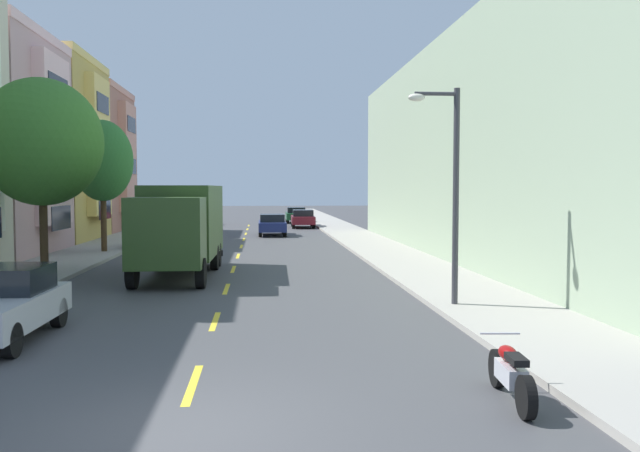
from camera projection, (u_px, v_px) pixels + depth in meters
name	position (u px, v px, depth m)	size (l,w,h in m)	color
ground_plane	(243.00, 242.00, 38.34)	(160.00, 160.00, 0.00)	#424244
sidewalk_left	(111.00, 245.00, 35.72)	(3.20, 120.00, 0.14)	#A39E93
sidewalk_right	(368.00, 243.00, 36.97)	(3.20, 120.00, 0.14)	#A39E93
lane_centerline_dashes	(240.00, 251.00, 32.87)	(0.14, 47.20, 0.01)	yellow
townhouse_fifth_terracotta	(38.00, 163.00, 46.36)	(12.77, 8.27, 10.29)	#B27560
apartment_block_opposite	(543.00, 151.00, 29.33)	(10.00, 36.00, 9.66)	#99AD8E
street_tree_second	(42.00, 142.00, 22.43)	(4.12, 4.12, 6.77)	#47331E
street_tree_third	(103.00, 161.00, 31.02)	(2.84, 2.84, 6.24)	#47331E
street_lamp	(449.00, 177.00, 16.81)	(1.35, 0.28, 5.56)	#38383D
delivery_box_truck	(181.00, 224.00, 23.59)	(2.55, 7.91, 3.24)	#2D471E
parked_pickup_red	(199.00, 215.00, 57.61)	(2.07, 5.33, 1.73)	#AD1E1E
parked_wagon_champagne	(187.00, 221.00, 47.37)	(1.84, 4.71, 1.50)	tan
parked_sedan_burgundy	(303.00, 218.00, 52.37)	(1.90, 4.54, 1.43)	maroon
parked_sedan_forest	(296.00, 215.00, 59.56)	(1.85, 4.52, 1.43)	#194C28
parked_wagon_teal	(156.00, 233.00, 34.20)	(1.85, 4.71, 1.50)	#195B60
parked_hatchback_silver	(1.00, 304.00, 13.48)	(1.80, 4.02, 1.50)	#B2B5BA
moving_navy_sedan	(272.00, 224.00, 43.68)	(1.80, 4.50, 1.43)	navy
parked_motorcycle	(511.00, 374.00, 9.62)	(0.62, 2.05, 0.90)	black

